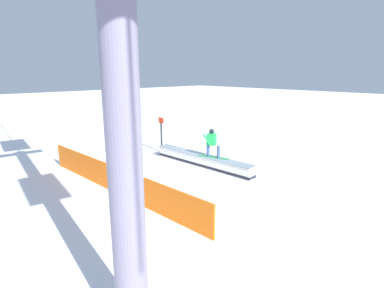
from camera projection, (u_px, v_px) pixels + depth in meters
name	position (u px, v px, depth m)	size (l,w,h in m)	color
ground_plane	(202.00, 167.00, 14.51)	(120.00, 120.00, 0.00)	white
grind_box	(202.00, 161.00, 14.45)	(5.67, 0.83, 0.60)	white
snowboarder	(212.00, 142.00, 13.79)	(1.50, 0.72, 1.32)	#268643
safety_fence	(115.00, 179.00, 11.28)	(9.64, 0.06, 1.05)	orange
trail_marker	(161.00, 134.00, 16.85)	(0.40, 0.10, 1.96)	#262628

